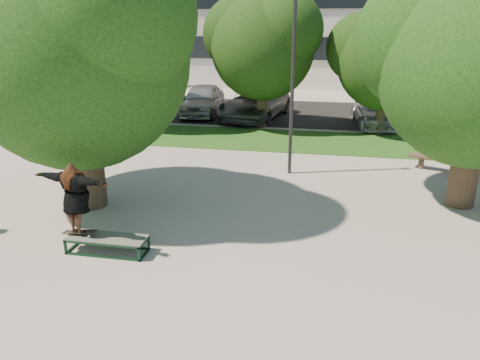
% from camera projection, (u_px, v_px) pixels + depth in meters
% --- Properties ---
extents(ground, '(120.00, 120.00, 0.00)m').
position_uv_depth(ground, '(230.00, 232.00, 11.56)').
color(ground, gray).
rests_on(ground, ground).
extents(grass_strip, '(30.00, 4.00, 0.02)m').
position_uv_depth(grass_strip, '(299.00, 141.00, 20.20)').
color(grass_strip, '#194012').
rests_on(grass_strip, ground).
extents(asphalt_strip, '(40.00, 8.00, 0.01)m').
position_uv_depth(asphalt_strip, '(289.00, 112.00, 26.41)').
color(asphalt_strip, black).
rests_on(asphalt_strip, ground).
extents(tree_left, '(6.96, 5.95, 7.12)m').
position_uv_depth(tree_left, '(74.00, 43.00, 11.91)').
color(tree_left, '#38281E').
rests_on(tree_left, ground).
extents(tree_right, '(6.24, 5.33, 6.51)m').
position_uv_depth(tree_right, '(479.00, 56.00, 12.03)').
color(tree_right, '#38281E').
rests_on(tree_right, ground).
extents(bg_tree_left, '(5.28, 4.51, 5.77)m').
position_uv_depth(bg_tree_left, '(142.00, 48.00, 21.80)').
color(bg_tree_left, '#38281E').
rests_on(bg_tree_left, ground).
extents(bg_tree_mid, '(5.76, 4.92, 6.24)m').
position_uv_depth(bg_tree_mid, '(262.00, 41.00, 21.66)').
color(bg_tree_mid, '#38281E').
rests_on(bg_tree_mid, ground).
extents(bg_tree_right, '(5.04, 4.31, 5.43)m').
position_uv_depth(bg_tree_right, '(385.00, 56.00, 20.36)').
color(bg_tree_right, '#38281E').
rests_on(bg_tree_right, ground).
extents(lamppost, '(0.25, 0.15, 6.11)m').
position_uv_depth(lamppost, '(293.00, 80.00, 15.00)').
color(lamppost, '#2D2D30').
rests_on(lamppost, ground).
extents(grind_box, '(1.80, 0.60, 0.38)m').
position_uv_depth(grind_box, '(107.00, 244.00, 10.52)').
color(grind_box, '#10311D').
rests_on(grind_box, ground).
extents(skater_rig, '(2.08, 0.97, 1.71)m').
position_uv_depth(skater_rig, '(75.00, 198.00, 10.29)').
color(skater_rig, white).
rests_on(skater_rig, grind_box).
extents(bench, '(3.13, 1.56, 0.49)m').
position_uv_depth(bench, '(458.00, 162.00, 15.81)').
color(bench, '#4C3A2D').
rests_on(bench, ground).
extents(car_silver_a, '(2.29, 4.98, 1.65)m').
position_uv_depth(car_silver_a, '(203.00, 99.00, 25.62)').
color(car_silver_a, '#9E9FA3').
rests_on(car_silver_a, asphalt_strip).
extents(car_dark, '(2.01, 4.53, 1.45)m').
position_uv_depth(car_dark, '(198.00, 100.00, 26.00)').
color(car_dark, black).
rests_on(car_dark, asphalt_strip).
extents(car_grey, '(3.52, 5.98, 1.56)m').
position_uv_depth(car_grey, '(254.00, 104.00, 24.56)').
color(car_grey, '#55565A').
rests_on(car_grey, asphalt_strip).
extents(car_silver_b, '(2.30, 4.75, 1.33)m').
position_uv_depth(car_silver_b, '(375.00, 112.00, 23.08)').
color(car_silver_b, '#BABABF').
rests_on(car_silver_b, asphalt_strip).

